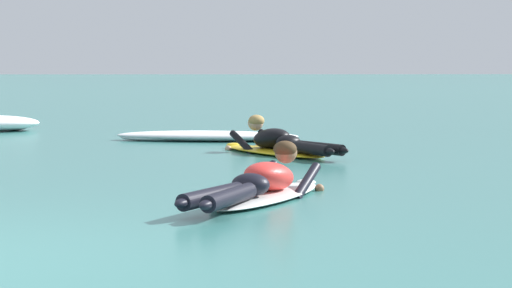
# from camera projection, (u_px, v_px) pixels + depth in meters

# --- Properties ---
(ground_plane) EXTENTS (120.00, 120.00, 0.00)m
(ground_plane) POSITION_uv_depth(u_px,v_px,m) (108.00, 138.00, 16.40)
(ground_plane) COLOR #387A75
(surfer_near) EXTENTS (1.45, 2.46, 0.53)m
(surfer_near) POSITION_uv_depth(u_px,v_px,m) (261.00, 185.00, 9.21)
(surfer_near) COLOR white
(surfer_near) RESTS_ON ground
(surfer_far) EXTENTS (1.68, 2.35, 0.53)m
(surfer_far) POSITION_uv_depth(u_px,v_px,m) (278.00, 144.00, 13.61)
(surfer_far) COLOR yellow
(surfer_far) RESTS_ON ground
(whitewater_mid_left) EXTENTS (2.84, 1.04, 0.15)m
(whitewater_mid_left) POSITION_uv_depth(u_px,v_px,m) (207.00, 136.00, 15.83)
(whitewater_mid_left) COLOR white
(whitewater_mid_left) RESTS_ON ground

